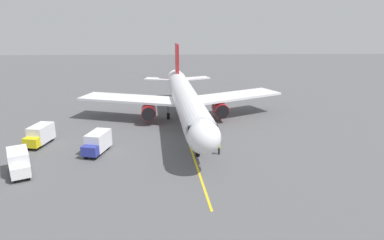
{
  "coord_description": "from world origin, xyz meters",
  "views": [
    {
      "loc": [
        0.23,
        52.7,
        16.07
      ],
      "look_at": [
        -1.51,
        8.77,
        3.0
      ],
      "focal_mm": 31.81,
      "sensor_mm": 36.0,
      "label": 1
    }
  ],
  "objects_px": {
    "airplane": "(185,99)",
    "ground_crew_wing_walker": "(197,137)",
    "box_truck_portside": "(39,135)",
    "ground_crew_marshaller": "(219,148)",
    "box_truck_starboard_side": "(97,143)",
    "box_truck_near_nose": "(19,162)"
  },
  "relations": [
    {
      "from": "box_truck_starboard_side",
      "to": "box_truck_near_nose",
      "type": "bearing_deg",
      "value": 39.71
    },
    {
      "from": "ground_crew_marshaller",
      "to": "box_truck_portside",
      "type": "relative_size",
      "value": 0.35
    },
    {
      "from": "ground_crew_marshaller",
      "to": "airplane",
      "type": "bearing_deg",
      "value": -73.72
    },
    {
      "from": "ground_crew_marshaller",
      "to": "box_truck_starboard_side",
      "type": "bearing_deg",
      "value": -3.72
    },
    {
      "from": "airplane",
      "to": "box_truck_portside",
      "type": "xyz_separation_m",
      "value": [
        19.48,
        9.01,
        -2.62
      ]
    },
    {
      "from": "ground_crew_wing_walker",
      "to": "airplane",
      "type": "bearing_deg",
      "value": -81.65
    },
    {
      "from": "box_truck_portside",
      "to": "ground_crew_wing_walker",
      "type": "bearing_deg",
      "value": 179.05
    },
    {
      "from": "ground_crew_marshaller",
      "to": "box_truck_portside",
      "type": "distance_m",
      "value": 23.72
    },
    {
      "from": "airplane",
      "to": "box_truck_portside",
      "type": "bearing_deg",
      "value": 24.8
    },
    {
      "from": "ground_crew_wing_walker",
      "to": "box_truck_starboard_side",
      "type": "relative_size",
      "value": 0.35
    },
    {
      "from": "airplane",
      "to": "ground_crew_wing_walker",
      "type": "distance_m",
      "value": 9.95
    },
    {
      "from": "ground_crew_marshaller",
      "to": "box_truck_portside",
      "type": "xyz_separation_m",
      "value": [
        23.34,
        -4.19,
        0.5
      ]
    },
    {
      "from": "ground_crew_wing_walker",
      "to": "box_truck_near_nose",
      "type": "height_order",
      "value": "box_truck_near_nose"
    },
    {
      "from": "ground_crew_wing_walker",
      "to": "box_truck_portside",
      "type": "xyz_separation_m",
      "value": [
        20.86,
        -0.35,
        0.5
      ]
    },
    {
      "from": "box_truck_portside",
      "to": "box_truck_near_nose",
      "type": "bearing_deg",
      "value": 98.2
    },
    {
      "from": "ground_crew_wing_walker",
      "to": "box_truck_portside",
      "type": "distance_m",
      "value": 20.87
    },
    {
      "from": "ground_crew_marshaller",
      "to": "box_truck_near_nose",
      "type": "distance_m",
      "value": 22.57
    },
    {
      "from": "ground_crew_marshaller",
      "to": "box_truck_portside",
      "type": "height_order",
      "value": "box_truck_portside"
    },
    {
      "from": "airplane",
      "to": "ground_crew_wing_walker",
      "type": "height_order",
      "value": "airplane"
    },
    {
      "from": "box_truck_portside",
      "to": "box_truck_starboard_side",
      "type": "xyz_separation_m",
      "value": [
        -8.25,
        3.21,
        0.0
      ]
    },
    {
      "from": "ground_crew_marshaller",
      "to": "box_truck_starboard_side",
      "type": "relative_size",
      "value": 0.35
    },
    {
      "from": "airplane",
      "to": "ground_crew_wing_walker",
      "type": "xyz_separation_m",
      "value": [
        -1.37,
        9.35,
        -3.12
      ]
    }
  ]
}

